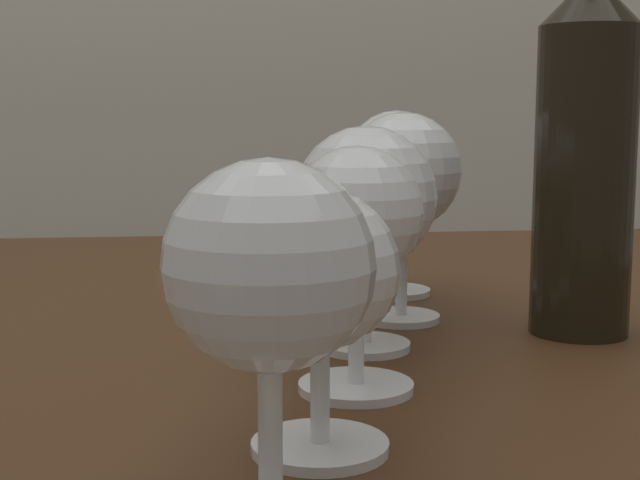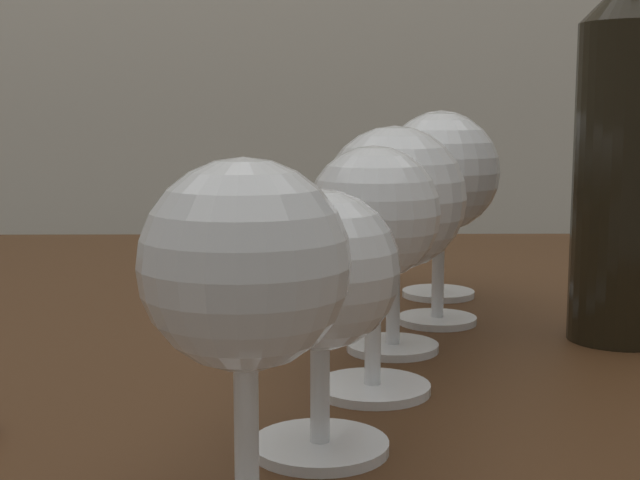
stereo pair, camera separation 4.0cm
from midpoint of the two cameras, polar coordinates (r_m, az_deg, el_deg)
name	(u,v)px [view 2 (the right image)]	position (r m, az deg, el deg)	size (l,w,h in m)	color
dining_table	(184,431)	(0.72, -6.88, -11.83)	(1.28, 0.94, 0.74)	#472B16
wine_glass_white	(245,272)	(0.32, -1.15, -2.07)	(0.08, 0.08, 0.14)	white
wine_glass_pinot	(320,278)	(0.41, 2.85, -2.43)	(0.07, 0.07, 0.12)	white
wine_glass_chardonnay	(374,223)	(0.49, 5.73, 1.07)	(0.07, 0.07, 0.14)	white
wine_glass_merlot	(394,202)	(0.58, 6.65, 2.38)	(0.09, 0.09, 0.15)	white
wine_glass_cabernet	(440,177)	(0.66, 9.25, 3.89)	(0.09, 0.09, 0.15)	white
wine_glass_rose	(441,165)	(0.76, 9.07, 4.63)	(0.08, 0.08, 0.16)	white
wine_bottle	(627,148)	(0.65, 20.37, 5.44)	(0.07, 0.07, 0.32)	black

